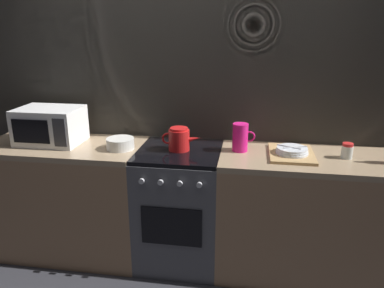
# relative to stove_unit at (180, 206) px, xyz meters

# --- Properties ---
(ground_plane) EXTENTS (8.00, 8.00, 0.00)m
(ground_plane) POSITION_rel_stove_unit_xyz_m (0.00, 0.00, -0.45)
(ground_plane) COLOR #2D2D33
(back_wall) EXTENTS (3.60, 0.05, 2.40)m
(back_wall) POSITION_rel_stove_unit_xyz_m (0.00, 0.32, 0.75)
(back_wall) COLOR #A39989
(back_wall) RESTS_ON ground_plane
(counter_left) EXTENTS (1.20, 0.60, 0.90)m
(counter_left) POSITION_rel_stove_unit_xyz_m (-0.90, 0.00, 0.00)
(counter_left) COLOR #997251
(counter_left) RESTS_ON ground_plane
(stove_unit) EXTENTS (0.60, 0.63, 0.90)m
(stove_unit) POSITION_rel_stove_unit_xyz_m (0.00, 0.00, 0.00)
(stove_unit) COLOR #4C4C51
(stove_unit) RESTS_ON ground_plane
(counter_right) EXTENTS (1.20, 0.60, 0.90)m
(counter_right) POSITION_rel_stove_unit_xyz_m (0.90, 0.00, 0.00)
(counter_right) COLOR #997251
(counter_right) RESTS_ON ground_plane
(microwave) EXTENTS (0.46, 0.35, 0.27)m
(microwave) POSITION_rel_stove_unit_xyz_m (-0.99, 0.02, 0.59)
(microwave) COLOR white
(microwave) RESTS_ON counter_left
(kettle) EXTENTS (0.28, 0.15, 0.17)m
(kettle) POSITION_rel_stove_unit_xyz_m (0.00, -0.00, 0.53)
(kettle) COLOR red
(kettle) RESTS_ON stove_unit
(mixing_bowl) EXTENTS (0.20, 0.20, 0.08)m
(mixing_bowl) POSITION_rel_stove_unit_xyz_m (-0.43, -0.04, 0.49)
(mixing_bowl) COLOR silver
(mixing_bowl) RESTS_ON counter_left
(pitcher) EXTENTS (0.16, 0.11, 0.20)m
(pitcher) POSITION_rel_stove_unit_xyz_m (0.43, 0.05, 0.55)
(pitcher) COLOR #E5197A
(pitcher) RESTS_ON counter_right
(dish_pile) EXTENTS (0.30, 0.40, 0.07)m
(dish_pile) POSITION_rel_stove_unit_xyz_m (0.79, 0.01, 0.47)
(dish_pile) COLOR tan
(dish_pile) RESTS_ON counter_right
(spice_jar) EXTENTS (0.08, 0.08, 0.10)m
(spice_jar) POSITION_rel_stove_unit_xyz_m (1.15, 0.01, 0.50)
(spice_jar) COLOR silver
(spice_jar) RESTS_ON counter_right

